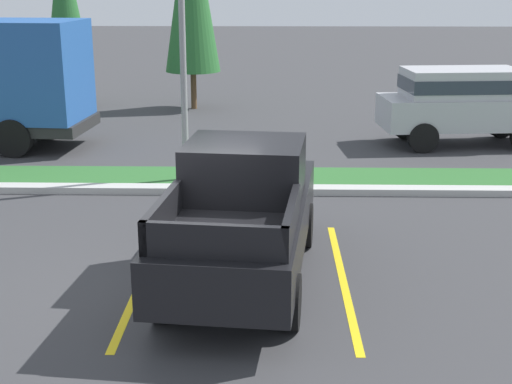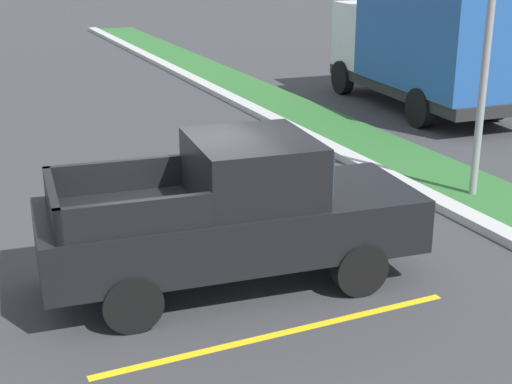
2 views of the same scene
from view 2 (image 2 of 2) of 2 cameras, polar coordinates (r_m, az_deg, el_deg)
The scene contains 7 objects.
ground_plane at distance 11.39m, azimuth -5.52°, elevation -5.28°, with size 120.00×120.00×0.00m, color #38383A.
parking_line_near at distance 12.00m, azimuth -4.69°, elevation -3.92°, with size 0.12×4.80×0.01m, color yellow.
parking_line_far at distance 9.44m, azimuth 1.90°, elevation -10.70°, with size 0.12×4.80×0.01m, color yellow.
curb_strip at distance 13.67m, azimuth 14.65°, elevation -1.22°, with size 56.00×0.40×0.15m, color #B2B2AD.
grass_median at distance 14.38m, azimuth 18.06°, elevation -0.73°, with size 56.00×1.80×0.06m, color #2D662D.
pickup_truck_main at distance 10.28m, azimuth -1.60°, elevation -1.69°, with size 2.43×5.39×2.10m.
cargo_truck_distant at distance 21.10m, azimuth 12.84°, elevation 11.00°, with size 6.96×2.95×3.40m.
Camera 2 is at (9.83, -3.29, 4.72)m, focal length 52.57 mm.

